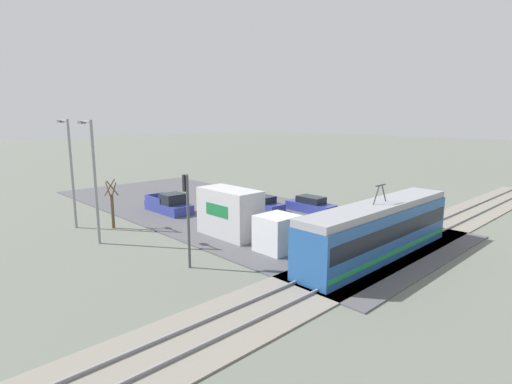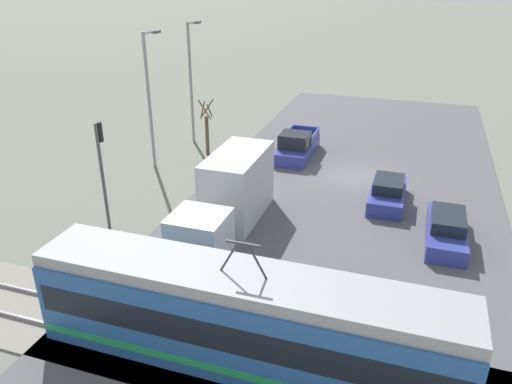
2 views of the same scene
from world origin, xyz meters
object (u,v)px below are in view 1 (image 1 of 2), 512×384
Objects in this scene: box_truck at (240,217)px; traffic_light_pole at (187,209)px; sedan_car_0 at (311,205)px; street_tree at (112,206)px; pickup_truck at (169,205)px; light_rail_tram at (378,230)px; street_lamp_mid_block at (93,174)px; street_lamp_near_crossing at (70,166)px; sedan_car_1 at (262,205)px.

traffic_light_pole reaches higher than box_truck.
sedan_car_0 is 1.22× the size of street_tree.
box_truck reaches higher than pickup_truck.
street_lamp_mid_block is (11.50, -14.92, 3.15)m from light_rail_tram.
light_rail_tram is at bearing 118.89° from street_lamp_near_crossing.
sedan_car_0 is 0.56× the size of street_lamp_near_crossing.
street_lamp_mid_block reaches higher than sedan_car_0.
pickup_truck is 1.34× the size of street_tree.
street_tree is (5.98, 1.45, 1.01)m from pickup_truck.
light_rail_tram is 19.10m from street_lamp_mid_block.
box_truck is 6.35m from traffic_light_pole.
light_rail_tram is 2.67× the size of pickup_truck.
box_truck is 1.76× the size of sedan_car_0.
sedan_car_1 is 0.50× the size of street_lamp_mid_block.
sedan_car_1 is at bearing 156.04° from street_lamp_near_crossing.
light_rail_tram is 20.02m from street_tree.
street_lamp_mid_block is (7.67, -6.32, 3.19)m from box_truck.
box_truck is at bearing 86.08° from pickup_truck.
pickup_truck is (-0.73, -10.70, -0.92)m from box_truck.
light_rail_tram reaches higher than pickup_truck.
street_lamp_near_crossing is 1.00× the size of street_lamp_mid_block.
sedan_car_0 is 0.56× the size of street_lamp_mid_block.
street_lamp_near_crossing is at bearing -93.66° from street_lamp_mid_block.
street_lamp_near_crossing reaches higher than pickup_truck.
sedan_car_1 is at bearing 139.68° from pickup_truck.
street_lamp_near_crossing is at bearing -57.79° from box_truck.
traffic_light_pole is 0.64× the size of street_lamp_mid_block.
street_tree reaches higher than sedan_car_1.
street_tree reaches higher than box_truck.
sedan_car_0 is 18.98m from street_lamp_mid_block.
sedan_car_0 reaches higher than sedan_car_1.
sedan_car_0 is at bearing -47.90° from sedan_car_1.
traffic_light_pole reaches higher than light_rail_tram.
sedan_car_0 is 16.72m from traffic_light_pole.
traffic_light_pole is at bearing 18.81° from box_truck.
light_rail_tram is 12.29m from sedan_car_0.
street_lamp_near_crossing is (14.61, -6.49, 4.22)m from sedan_car_1.
sedan_car_1 is 0.50× the size of street_lamp_near_crossing.
sedan_car_1 is 15.57m from street_lamp_mid_block.
light_rail_tram is at bearing 116.97° from street_tree.
sedan_car_1 is at bearing -151.40° from traffic_light_pole.
sedan_car_0 is 20.61m from street_lamp_near_crossing.
pickup_truck is 10.32m from street_lamp_mid_block.
pickup_truck is 14.48m from traffic_light_pole.
traffic_light_pole is 8.61m from street_lamp_mid_block.
light_rail_tram reaches higher than box_truck.
traffic_light_pole reaches higher than sedan_car_0.
pickup_truck is 0.61× the size of street_lamp_near_crossing.
box_truck is 1.53× the size of traffic_light_pole.
sedan_car_0 is 1.12× the size of sedan_car_1.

